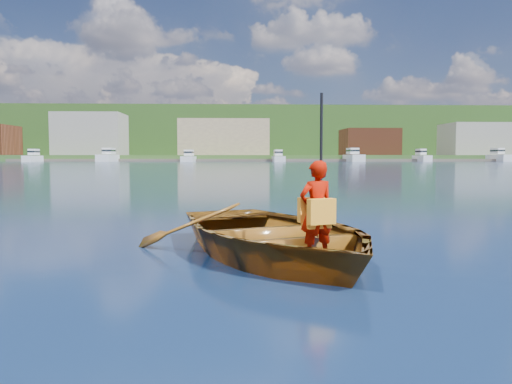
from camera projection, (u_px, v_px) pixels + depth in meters
name	position (u px, v px, depth m)	size (l,w,h in m)	color
ground	(313.00, 261.00, 6.40)	(600.00, 600.00, 0.00)	#123045
rowboat	(272.00, 234.00, 6.71)	(4.46, 5.17, 0.90)	brown
child_paddler	(316.00, 211.00, 5.92)	(0.51, 0.44, 2.01)	#9E0D00
shoreline	(238.00, 139.00, 241.52)	(400.00, 140.00, 22.00)	#344F1C
dock	(241.00, 160.00, 153.92)	(159.98, 12.83, 0.80)	brown
waterfront_buildings	(216.00, 138.00, 170.02)	(202.00, 16.00, 14.00)	brown
marina_yachts	(268.00, 157.00, 149.49)	(142.84, 13.60, 4.38)	silver
hillside_trees	(241.00, 122.00, 244.47)	(301.22, 87.51, 25.02)	#382314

